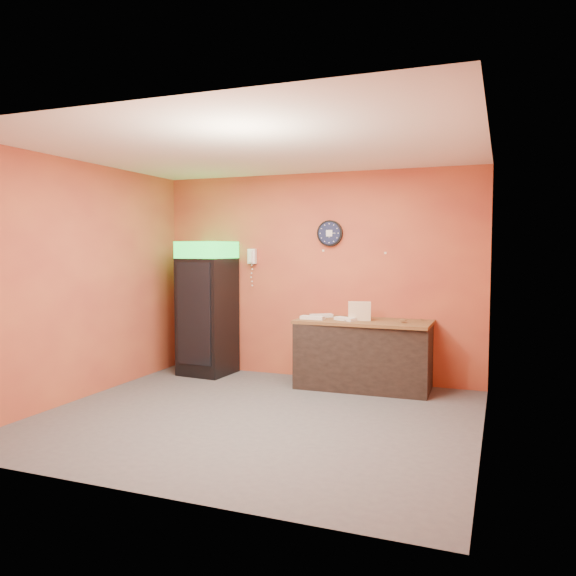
% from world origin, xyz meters
% --- Properties ---
extents(floor, '(4.50, 4.50, 0.00)m').
position_xyz_m(floor, '(0.00, 0.00, 0.00)').
color(floor, '#47474C').
rests_on(floor, ground).
extents(back_wall, '(4.50, 0.02, 2.80)m').
position_xyz_m(back_wall, '(0.00, 2.00, 1.40)').
color(back_wall, '#C66238').
rests_on(back_wall, floor).
extents(left_wall, '(0.02, 4.00, 2.80)m').
position_xyz_m(left_wall, '(-2.25, 0.00, 1.40)').
color(left_wall, '#C66238').
rests_on(left_wall, floor).
extents(right_wall, '(0.02, 4.00, 2.80)m').
position_xyz_m(right_wall, '(2.25, 0.00, 1.40)').
color(right_wall, '#C66238').
rests_on(right_wall, floor).
extents(ceiling, '(4.50, 4.00, 0.02)m').
position_xyz_m(ceiling, '(0.00, 0.00, 2.80)').
color(ceiling, white).
rests_on(ceiling, back_wall).
extents(beverage_cooler, '(0.71, 0.72, 1.88)m').
position_xyz_m(beverage_cooler, '(-1.50, 1.61, 0.92)').
color(beverage_cooler, black).
rests_on(beverage_cooler, floor).
extents(prep_counter, '(1.68, 0.78, 0.83)m').
position_xyz_m(prep_counter, '(0.76, 1.63, 0.42)').
color(prep_counter, black).
rests_on(prep_counter, floor).
extents(wall_clock, '(0.35, 0.06, 0.35)m').
position_xyz_m(wall_clock, '(0.20, 1.97, 1.98)').
color(wall_clock, black).
rests_on(wall_clock, back_wall).
extents(wall_phone, '(0.12, 0.10, 0.21)m').
position_xyz_m(wall_phone, '(-0.95, 1.95, 1.67)').
color(wall_phone, white).
rests_on(wall_phone, back_wall).
extents(butcher_paper, '(1.69, 0.80, 0.04)m').
position_xyz_m(butcher_paper, '(0.76, 1.63, 0.85)').
color(butcher_paper, brown).
rests_on(butcher_paper, prep_counter).
extents(sub_roll_stack, '(0.30, 0.16, 0.24)m').
position_xyz_m(sub_roll_stack, '(0.72, 1.57, 0.99)').
color(sub_roll_stack, beige).
rests_on(sub_roll_stack, butcher_paper).
extents(wrapped_sandwich_left, '(0.31, 0.13, 0.04)m').
position_xyz_m(wrapped_sandwich_left, '(0.13, 1.47, 0.89)').
color(wrapped_sandwich_left, silver).
rests_on(wrapped_sandwich_left, butcher_paper).
extents(wrapped_sandwich_mid, '(0.31, 0.23, 0.04)m').
position_xyz_m(wrapped_sandwich_mid, '(0.55, 1.50, 0.89)').
color(wrapped_sandwich_mid, silver).
rests_on(wrapped_sandwich_mid, butcher_paper).
extents(wrapped_sandwich_right, '(0.31, 0.26, 0.04)m').
position_xyz_m(wrapped_sandwich_right, '(0.16, 1.72, 0.89)').
color(wrapped_sandwich_right, silver).
rests_on(wrapped_sandwich_right, butcher_paper).
extents(kitchen_tool, '(0.06, 0.06, 0.06)m').
position_xyz_m(kitchen_tool, '(0.65, 1.69, 0.90)').
color(kitchen_tool, silver).
rests_on(kitchen_tool, butcher_paper).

